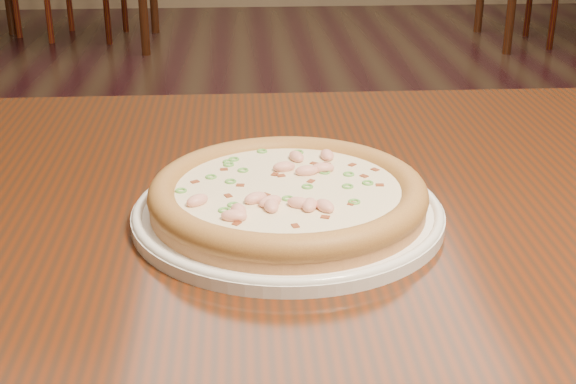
{
  "coord_description": "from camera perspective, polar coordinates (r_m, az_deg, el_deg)",
  "views": [
    {
      "loc": [
        -0.39,
        -1.53,
        1.09
      ],
      "look_at": [
        -0.34,
        -0.81,
        0.78
      ],
      "focal_mm": 50.0,
      "sensor_mm": 36.0,
      "label": 1
    }
  ],
  "objects": [
    {
      "name": "pizza",
      "position": [
        0.79,
        -0.01,
        -0.19
      ],
      "size": [
        0.28,
        0.28,
        0.03
      ],
      "color": "tan",
      "rests_on": "plate"
    },
    {
      "name": "ground",
      "position": [
        1.92,
        8.87,
        -11.71
      ],
      "size": [
        9.0,
        9.0,
        0.0
      ],
      "primitive_type": "plane",
      "color": "black"
    },
    {
      "name": "hero_table",
      "position": [
        0.91,
        7.42,
        -6.05
      ],
      "size": [
        1.2,
        0.8,
        0.75
      ],
      "color": "black",
      "rests_on": "ground"
    },
    {
      "name": "plate",
      "position": [
        0.8,
        0.0,
        -1.4
      ],
      "size": [
        0.31,
        0.31,
        0.02
      ],
      "color": "white",
      "rests_on": "hero_table"
    }
  ]
}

